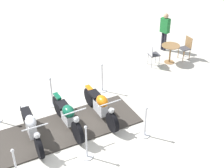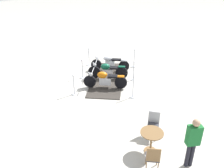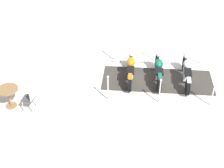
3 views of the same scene
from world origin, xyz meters
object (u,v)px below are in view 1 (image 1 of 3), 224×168
(motorcycle_chrome, at_px, (31,127))
(stanchion_right_rear, at_px, (145,126))
(motorcycle_forest, at_px, (68,116))
(stanchion_left_rear, at_px, (102,82))
(stanchion_left_mid, at_px, (52,96))
(cafe_chair_near_table, at_px, (152,53))
(cafe_chair_across_table, at_px, (186,47))
(cafe_table, at_px, (170,50))
(stanchion_right_mid, at_px, (87,148))
(motorcycle_copper, at_px, (101,106))
(bystander_person, at_px, (165,29))

(motorcycle_chrome, xyz_separation_m, stanchion_right_rear, (-1.70, 2.81, -0.15))
(motorcycle_forest, distance_m, stanchion_left_rear, 2.36)
(stanchion_right_rear, bearing_deg, stanchion_left_mid, -90.36)
(stanchion_left_mid, distance_m, cafe_chair_near_table, 4.62)
(motorcycle_chrome, bearing_deg, cafe_chair_across_table, 107.53)
(motorcycle_forest, distance_m, cafe_table, 5.75)
(motorcycle_chrome, relative_size, stanchion_right_rear, 1.85)
(motorcycle_forest, height_order, stanchion_right_mid, stanchion_right_mid)
(cafe_table, height_order, cafe_chair_across_table, cafe_chair_across_table)
(stanchion_left_rear, distance_m, cafe_table, 3.55)
(motorcycle_chrome, relative_size, cafe_chair_across_table, 1.98)
(stanchion_left_mid, bearing_deg, cafe_table, 152.66)
(motorcycle_copper, bearing_deg, bystander_person, 123.11)
(motorcycle_copper, bearing_deg, stanchion_right_mid, -39.92)
(motorcycle_forest, distance_m, cafe_chair_near_table, 5.05)
(motorcycle_copper, bearing_deg, motorcycle_chrome, -90.99)
(motorcycle_copper, height_order, stanchion_right_mid, stanchion_right_mid)
(motorcycle_forest, distance_m, stanchion_left_mid, 1.44)
(cafe_chair_across_table, bearing_deg, stanchion_right_rear, 39.11)
(motorcycle_copper, xyz_separation_m, stanchion_left_rear, (-1.44, -0.75, -0.12))
(motorcycle_copper, bearing_deg, motorcycle_forest, -90.71)
(cafe_chair_near_table, bearing_deg, stanchion_left_mid, -162.58)
(motorcycle_forest, height_order, cafe_chair_across_table, motorcycle_forest)
(stanchion_right_mid, height_order, bystander_person, bystander_person)
(motorcycle_chrome, xyz_separation_m, motorcycle_copper, (-1.83, 1.25, -0.00))
(bystander_person, bearing_deg, motorcycle_forest, 13.95)
(stanchion_left_mid, bearing_deg, stanchion_right_mid, 55.77)
(stanchion_left_mid, distance_m, stanchion_right_rear, 3.37)
(motorcycle_forest, height_order, bystander_person, bystander_person)
(cafe_table, relative_size, cafe_chair_near_table, 0.82)
(stanchion_left_mid, distance_m, bystander_person, 6.16)
(motorcycle_copper, xyz_separation_m, stanchion_left_mid, (0.11, -1.81, -0.13))
(motorcycle_copper, bearing_deg, stanchion_right_rear, 28.55)
(motorcycle_forest, xyz_separation_m, stanchion_left_mid, (-0.81, -1.19, -0.14))
(motorcycle_chrome, relative_size, motorcycle_forest, 1.01)
(stanchion_left_rear, xyz_separation_m, stanchion_right_mid, (3.12, 1.26, -0.04))
(motorcycle_copper, relative_size, cafe_chair_near_table, 1.99)
(stanchion_left_rear, relative_size, stanchion_right_mid, 1.02)
(stanchion_left_rear, distance_m, stanchion_right_rear, 2.79)
(stanchion_right_rear, xyz_separation_m, cafe_table, (-4.82, -0.88, 0.25))
(stanchion_right_rear, relative_size, bystander_person, 0.60)
(motorcycle_chrome, bearing_deg, stanchion_right_mid, 40.71)
(stanchion_right_rear, xyz_separation_m, stanchion_right_mid, (1.55, -1.05, -0.01))
(cafe_chair_near_table, bearing_deg, cafe_table, -0.00)
(stanchion_left_rear, height_order, cafe_chair_across_table, stanchion_left_rear)
(bystander_person, bearing_deg, motorcycle_chrome, 9.92)
(motorcycle_chrome, relative_size, stanchion_left_rear, 1.73)
(motorcycle_chrome, bearing_deg, bystander_person, 116.38)
(stanchion_left_mid, xyz_separation_m, bystander_person, (-5.84, 1.83, 0.66))
(motorcycle_copper, bearing_deg, stanchion_left_mid, -143.13)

